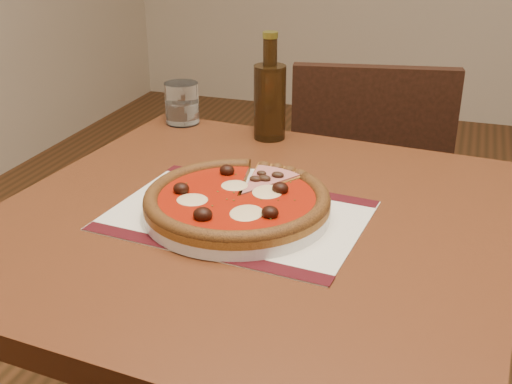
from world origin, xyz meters
TOP-DOWN VIEW (x-y plane):
  - table at (-0.73, -0.01)m, footprint 0.86×0.86m
  - chair_far at (-0.65, 0.74)m, footprint 0.47×0.47m
  - placemat at (-0.75, -0.02)m, footprint 0.42×0.31m
  - plate at (-0.75, -0.02)m, footprint 0.29×0.29m
  - pizza at (-0.75, -0.02)m, footprint 0.29×0.29m
  - ham_slice at (-0.71, 0.06)m, footprint 0.10×0.14m
  - water_glass at (-1.02, 0.38)m, footprint 0.09×0.09m
  - bottle at (-0.81, 0.34)m, footprint 0.07×0.07m

SIDE VIEW (x-z plane):
  - chair_far at x=-0.65m, z-range 0.06..0.91m
  - table at x=-0.73m, z-range 0.27..1.02m
  - placemat at x=-0.75m, z-range 0.75..0.75m
  - plate at x=-0.75m, z-range 0.75..0.77m
  - ham_slice at x=-0.71m, z-range 0.77..0.79m
  - pizza at x=-0.75m, z-range 0.76..0.80m
  - water_glass at x=-1.02m, z-range 0.75..0.84m
  - bottle at x=-0.81m, z-range 0.73..0.95m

